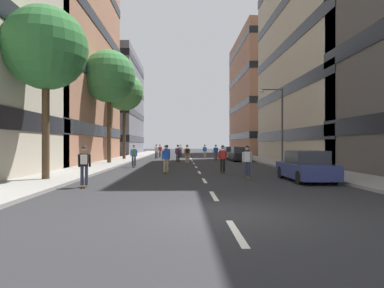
{
  "coord_description": "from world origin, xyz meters",
  "views": [
    {
      "loc": [
        -1.14,
        -9.07,
        1.86
      ],
      "look_at": [
        0.0,
        28.69,
        1.84
      ],
      "focal_mm": 31.74,
      "sensor_mm": 36.0,
      "label": 1
    }
  ],
  "objects_px": {
    "parked_car_near": "(240,155)",
    "parked_car_far": "(232,153)",
    "street_tree_far": "(46,49)",
    "skater_4": "(247,160)",
    "skater_7": "(181,150)",
    "streetlamp_right": "(278,117)",
    "skater_6": "(166,158)",
    "street_tree_near": "(124,92)",
    "skater_12": "(178,152)",
    "skater_3": "(216,152)",
    "street_tree_mid": "(109,77)",
    "skater_5": "(160,150)",
    "skater_10": "(187,153)",
    "skater_11": "(205,150)",
    "skater_1": "(84,164)",
    "skater_8": "(223,158)",
    "skater_9": "(134,154)",
    "parked_car_mid": "(306,167)",
    "skater_2": "(156,151)",
    "skater_0": "(167,154)"
  },
  "relations": [
    {
      "from": "skater_2",
      "to": "skater_10",
      "type": "bearing_deg",
      "value": -72.53
    },
    {
      "from": "street_tree_near",
      "to": "skater_12",
      "type": "xyz_separation_m",
      "value": [
        6.31,
        -6.32,
        -6.87
      ]
    },
    {
      "from": "parked_car_near",
      "to": "streetlamp_right",
      "type": "bearing_deg",
      "value": -73.57
    },
    {
      "from": "skater_9",
      "to": "skater_7",
      "type": "bearing_deg",
      "value": 80.77
    },
    {
      "from": "skater_1",
      "to": "skater_8",
      "type": "relative_size",
      "value": 1.0
    },
    {
      "from": "street_tree_near",
      "to": "skater_10",
      "type": "distance_m",
      "value": 12.79
    },
    {
      "from": "street_tree_mid",
      "to": "skater_3",
      "type": "xyz_separation_m",
      "value": [
        10.53,
        6.64,
        -7.05
      ]
    },
    {
      "from": "street_tree_near",
      "to": "parked_car_mid",
      "type": "bearing_deg",
      "value": -60.45
    },
    {
      "from": "street_tree_far",
      "to": "skater_7",
      "type": "relative_size",
      "value": 4.77
    },
    {
      "from": "skater_0",
      "to": "skater_12",
      "type": "relative_size",
      "value": 1.0
    },
    {
      "from": "skater_1",
      "to": "skater_6",
      "type": "relative_size",
      "value": 1.0
    },
    {
      "from": "streetlamp_right",
      "to": "skater_8",
      "type": "bearing_deg",
      "value": -127.7
    },
    {
      "from": "skater_11",
      "to": "skater_12",
      "type": "bearing_deg",
      "value": -106.67
    },
    {
      "from": "skater_12",
      "to": "skater_3",
      "type": "bearing_deg",
      "value": 48.99
    },
    {
      "from": "skater_0",
      "to": "skater_6",
      "type": "distance_m",
      "value": 6.89
    },
    {
      "from": "skater_5",
      "to": "skater_7",
      "type": "xyz_separation_m",
      "value": [
        2.87,
        1.75,
        0.0
      ]
    },
    {
      "from": "street_tree_near",
      "to": "skater_2",
      "type": "bearing_deg",
      "value": 48.35
    },
    {
      "from": "parked_car_mid",
      "to": "parked_car_far",
      "type": "distance_m",
      "value": 25.33
    },
    {
      "from": "street_tree_far",
      "to": "skater_11",
      "type": "xyz_separation_m",
      "value": [
        9.73,
        27.75,
        -5.56
      ]
    },
    {
      "from": "skater_5",
      "to": "skater_12",
      "type": "distance_m",
      "value": 14.52
    },
    {
      "from": "street_tree_far",
      "to": "skater_12",
      "type": "relative_size",
      "value": 4.77
    },
    {
      "from": "parked_car_far",
      "to": "skater_12",
      "type": "relative_size",
      "value": 2.47
    },
    {
      "from": "street_tree_near",
      "to": "parked_car_near",
      "type": "bearing_deg",
      "value": -15.14
    },
    {
      "from": "skater_5",
      "to": "skater_9",
      "type": "xyz_separation_m",
      "value": [
        -0.74,
        -20.53,
        0.03
      ]
    },
    {
      "from": "streetlamp_right",
      "to": "skater_5",
      "type": "height_order",
      "value": "streetlamp_right"
    },
    {
      "from": "street_tree_far",
      "to": "skater_12",
      "type": "xyz_separation_m",
      "value": [
        6.31,
        16.34,
        -5.53
      ]
    },
    {
      "from": "parked_car_near",
      "to": "parked_car_mid",
      "type": "height_order",
      "value": "same"
    },
    {
      "from": "skater_9",
      "to": "skater_3",
      "type": "bearing_deg",
      "value": 55.5
    },
    {
      "from": "parked_car_near",
      "to": "parked_car_far",
      "type": "relative_size",
      "value": 1.0
    },
    {
      "from": "parked_car_far",
      "to": "street_tree_mid",
      "type": "height_order",
      "value": "street_tree_mid"
    },
    {
      "from": "skater_2",
      "to": "skater_7",
      "type": "relative_size",
      "value": 1.0
    },
    {
      "from": "parked_car_mid",
      "to": "street_tree_far",
      "type": "height_order",
      "value": "street_tree_far"
    },
    {
      "from": "street_tree_far",
      "to": "skater_4",
      "type": "xyz_separation_m",
      "value": [
        10.19,
        1.14,
        -5.56
      ]
    },
    {
      "from": "streetlamp_right",
      "to": "skater_10",
      "type": "bearing_deg",
      "value": 161.94
    },
    {
      "from": "street_tree_far",
      "to": "skater_8",
      "type": "height_order",
      "value": "street_tree_far"
    },
    {
      "from": "parked_car_mid",
      "to": "skater_11",
      "type": "relative_size",
      "value": 2.47
    },
    {
      "from": "skater_10",
      "to": "skater_11",
      "type": "relative_size",
      "value": 1.0
    },
    {
      "from": "street_tree_mid",
      "to": "skater_10",
      "type": "height_order",
      "value": "street_tree_mid"
    },
    {
      "from": "parked_car_mid",
      "to": "skater_10",
      "type": "distance_m",
      "value": 15.79
    },
    {
      "from": "skater_1",
      "to": "skater_11",
      "type": "height_order",
      "value": "same"
    },
    {
      "from": "skater_1",
      "to": "skater_8",
      "type": "height_order",
      "value": "same"
    },
    {
      "from": "streetlamp_right",
      "to": "skater_6",
      "type": "xyz_separation_m",
      "value": [
        -9.3,
        -7.24,
        -3.15
      ]
    },
    {
      "from": "skater_8",
      "to": "skater_11",
      "type": "height_order",
      "value": "same"
    },
    {
      "from": "skater_11",
      "to": "skater_9",
      "type": "bearing_deg",
      "value": -111.13
    },
    {
      "from": "street_tree_near",
      "to": "skater_5",
      "type": "xyz_separation_m",
      "value": [
        3.64,
        7.95,
        -6.9
      ]
    },
    {
      "from": "skater_5",
      "to": "skater_9",
      "type": "bearing_deg",
      "value": -92.08
    },
    {
      "from": "skater_3",
      "to": "skater_5",
      "type": "height_order",
      "value": "same"
    },
    {
      "from": "street_tree_near",
      "to": "skater_7",
      "type": "relative_size",
      "value": 5.63
    },
    {
      "from": "skater_5",
      "to": "skater_7",
      "type": "height_order",
      "value": "same"
    },
    {
      "from": "skater_6",
      "to": "parked_car_far",
      "type": "bearing_deg",
      "value": 70.51
    }
  ]
}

